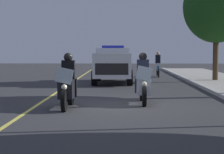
{
  "coord_description": "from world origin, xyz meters",
  "views": [
    {
      "loc": [
        12.7,
        0.32,
        1.8
      ],
      "look_at": [
        -0.41,
        0.0,
        0.9
      ],
      "focal_mm": 62.99,
      "sensor_mm": 36.0,
      "label": 1
    }
  ],
  "objects_px": {
    "police_motorcycle_lead_left": "(68,86)",
    "tree_far_back": "(216,7)",
    "police_suv": "(113,64)",
    "police_motorcycle_lead_right": "(143,83)",
    "cyclist_background": "(158,64)"
  },
  "relations": [
    {
      "from": "cyclist_background",
      "to": "tree_far_back",
      "type": "xyz_separation_m",
      "value": [
        3.75,
        2.92,
        3.39
      ]
    },
    {
      "from": "police_suv",
      "to": "police_motorcycle_lead_left",
      "type": "bearing_deg",
      "value": -7.33
    },
    {
      "from": "police_motorcycle_lead_right",
      "to": "cyclist_background",
      "type": "bearing_deg",
      "value": 172.57
    },
    {
      "from": "police_suv",
      "to": "cyclist_background",
      "type": "bearing_deg",
      "value": 148.8
    },
    {
      "from": "police_motorcycle_lead_left",
      "to": "cyclist_background",
      "type": "height_order",
      "value": "police_motorcycle_lead_left"
    },
    {
      "from": "police_motorcycle_lead_right",
      "to": "police_motorcycle_lead_left",
      "type": "bearing_deg",
      "value": -64.74
    },
    {
      "from": "cyclist_background",
      "to": "police_suv",
      "type": "bearing_deg",
      "value": -31.2
    },
    {
      "from": "police_motorcycle_lead_left",
      "to": "tree_far_back",
      "type": "height_order",
      "value": "tree_far_back"
    },
    {
      "from": "police_motorcycle_lead_right",
      "to": "cyclist_background",
      "type": "distance_m",
      "value": 13.1
    },
    {
      "from": "police_motorcycle_lead_right",
      "to": "tree_far_back",
      "type": "bearing_deg",
      "value": 153.43
    },
    {
      "from": "cyclist_background",
      "to": "tree_far_back",
      "type": "distance_m",
      "value": 5.84
    },
    {
      "from": "police_motorcycle_lead_left",
      "to": "cyclist_background",
      "type": "xyz_separation_m",
      "value": [
        -14.12,
        4.1,
        0.14
      ]
    },
    {
      "from": "police_motorcycle_lead_left",
      "to": "tree_far_back",
      "type": "distance_m",
      "value": 13.01
    },
    {
      "from": "police_motorcycle_lead_right",
      "to": "tree_far_back",
      "type": "relative_size",
      "value": 0.35
    },
    {
      "from": "police_motorcycle_lead_right",
      "to": "tree_far_back",
      "type": "distance_m",
      "value": 10.91
    }
  ]
}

